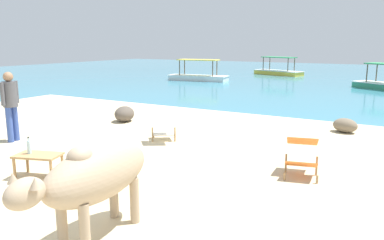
% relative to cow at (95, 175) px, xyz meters
% --- Properties ---
extents(sand_beach, '(18.00, 14.00, 0.04)m').
position_rel_cow_xyz_m(sand_beach, '(-1.78, 1.44, -0.79)').
color(sand_beach, '#CCB78E').
rests_on(sand_beach, ground).
extents(water_surface, '(60.00, 36.00, 0.03)m').
position_rel_cow_xyz_m(water_surface, '(-1.78, 23.44, -0.81)').
color(water_surface, teal).
rests_on(water_surface, ground).
extents(cow, '(0.67, 2.06, 1.16)m').
position_rel_cow_xyz_m(cow, '(0.00, 0.00, 0.00)').
color(cow, tan).
rests_on(cow, sand_beach).
extents(low_bench_table, '(0.86, 0.66, 0.40)m').
position_rel_cow_xyz_m(low_bench_table, '(-2.33, 1.04, -0.43)').
color(low_bench_table, '#A37A4C').
rests_on(low_bench_table, sand_beach).
extents(bottle, '(0.07, 0.07, 0.30)m').
position_rel_cow_xyz_m(bottle, '(-2.49, 1.00, -0.25)').
color(bottle, '#A3C6D1').
rests_on(bottle, low_bench_table).
extents(deck_chair_near, '(0.86, 0.93, 0.68)m').
position_rel_cow_xyz_m(deck_chair_near, '(-1.84, 4.14, -0.38)').
color(deck_chair_near, '#A37A4C').
rests_on(deck_chair_near, sand_beach).
extents(deck_chair_far, '(0.70, 0.87, 0.68)m').
position_rel_cow_xyz_m(deck_chair_far, '(1.55, 3.37, -0.38)').
color(deck_chair_far, '#A37A4C').
rests_on(deck_chair_far, sand_beach).
extents(person_standing, '(0.32, 0.50, 1.62)m').
position_rel_cow_xyz_m(person_standing, '(-4.89, 2.38, 0.18)').
color(person_standing, '#334C99').
rests_on(person_standing, sand_beach).
extents(shore_rock_large, '(0.80, 0.90, 0.44)m').
position_rel_cow_xyz_m(shore_rock_large, '(-4.12, 5.47, -0.55)').
color(shore_rock_large, brown).
rests_on(shore_rock_large, sand_beach).
extents(shore_rock_medium, '(0.73, 0.62, 0.37)m').
position_rel_cow_xyz_m(shore_rock_medium, '(1.72, 7.19, -0.59)').
color(shore_rock_medium, '#756651').
rests_on(shore_rock_medium, sand_beach).
extents(boat_white, '(3.79, 1.60, 1.29)m').
position_rel_cow_xyz_m(boat_white, '(-8.30, 17.57, -0.52)').
color(boat_white, white).
rests_on(boat_white, water_surface).
extents(boat_yellow, '(3.85, 2.31, 1.29)m').
position_rel_cow_xyz_m(boat_yellow, '(-5.29, 24.12, -0.52)').
color(boat_yellow, gold).
rests_on(boat_yellow, water_surface).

